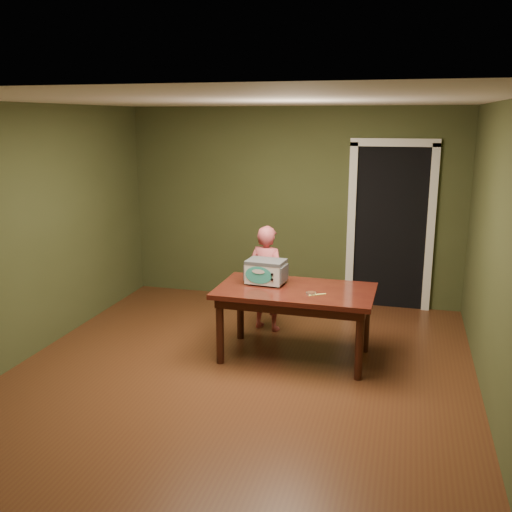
% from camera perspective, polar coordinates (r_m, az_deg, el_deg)
% --- Properties ---
extents(floor, '(5.00, 5.00, 0.00)m').
position_cam_1_polar(floor, '(5.73, -1.61, -11.66)').
color(floor, '#542D18').
rests_on(floor, ground).
extents(room_shell, '(4.52, 5.02, 2.61)m').
position_cam_1_polar(room_shell, '(5.23, -1.73, 5.49)').
color(room_shell, '#3F4625').
rests_on(room_shell, ground).
extents(doorway, '(1.10, 0.66, 2.25)m').
position_cam_1_polar(doorway, '(7.87, 13.35, 3.09)').
color(doorway, black).
rests_on(doorway, ground).
extents(dining_table, '(1.61, 0.92, 0.75)m').
position_cam_1_polar(dining_table, '(5.88, 3.94, -4.21)').
color(dining_table, '#3A120D').
rests_on(dining_table, floor).
extents(toy_oven, '(0.44, 0.32, 0.26)m').
position_cam_1_polar(toy_oven, '(5.97, 1.00, -1.50)').
color(toy_oven, '#4C4F54').
rests_on(toy_oven, dining_table).
extents(baking_pan, '(0.10, 0.10, 0.02)m').
position_cam_1_polar(baking_pan, '(5.67, 5.53, -3.72)').
color(baking_pan, silver).
rests_on(baking_pan, dining_table).
extents(spatula, '(0.16, 0.12, 0.01)m').
position_cam_1_polar(spatula, '(5.66, 6.15, -3.87)').
color(spatula, '#D4C65C').
rests_on(spatula, dining_table).
extents(child, '(0.52, 0.41, 1.25)m').
position_cam_1_polar(child, '(6.67, 1.09, -2.22)').
color(child, '#D0555E').
rests_on(child, floor).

